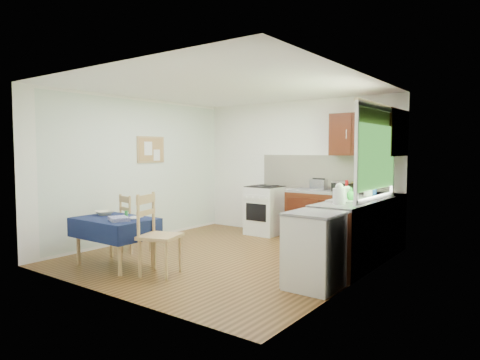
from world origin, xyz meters
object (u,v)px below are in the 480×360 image
Objects in this scene: sandwich_press at (343,186)px; dish_rack at (345,200)px; dining_table at (115,226)px; kettle at (339,195)px; chair_far at (133,221)px; chair_near at (156,232)px; toaster at (319,185)px.

sandwich_press is 0.70× the size of dish_rack.
dining_table is 4.02× the size of kettle.
dining_table is 2.56× the size of dish_rack.
dining_table is 3.65× the size of sandwich_press.
kettle is at bearing -152.19° from chair_far.
chair_far is 3.23m from kettle.
dish_rack reaches higher than chair_near.
dining_table is at bearing -126.88° from dish_rack.
chair_far is at bearing 44.75° from chair_near.
toaster is at bearing 123.59° from kettle.
chair_far is at bearing -141.77° from dish_rack.
kettle is at bearing -70.36° from chair_near.
kettle is (3.08, 0.79, 0.55)m from chair_far.
chair_near is 2.53m from dish_rack.
dish_rack reaches higher than sandwich_press.
chair_near is at bearing -117.90° from dish_rack.
toaster is 0.63× the size of dish_rack.
chair_far is at bearing 129.31° from dining_table.
dining_table is 1.22× the size of chair_far.
toaster is (2.01, 2.40, 0.52)m from chair_far.
kettle reaches higher than chair_near.
chair_far is 0.86× the size of chair_near.
dish_rack reaches higher than chair_far.
chair_near reaches higher than chair_far.
chair_far is 1.38m from chair_near.
chair_far is 3.26m from dish_rack.
kettle reaches higher than dining_table.
dining_table is 4.06× the size of toaster.
dining_table is 0.83m from chair_far.
sandwich_press is (2.45, 2.41, 0.51)m from chair_far.
chair_far is 3.18m from toaster.
dish_rack is 1.57× the size of kettle.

